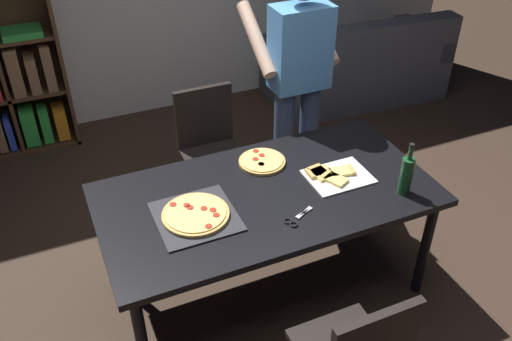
% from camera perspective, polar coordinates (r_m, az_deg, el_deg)
% --- Properties ---
extents(ground_plane, '(12.00, 12.00, 0.00)m').
position_cam_1_polar(ground_plane, '(3.55, 0.99, -11.90)').
color(ground_plane, '#38281E').
extents(dining_table, '(1.87, 0.97, 0.75)m').
position_cam_1_polar(dining_table, '(3.09, 1.12, -3.24)').
color(dining_table, black).
rests_on(dining_table, ground_plane).
extents(chair_far_side, '(0.42, 0.42, 0.90)m').
position_cam_1_polar(chair_far_side, '(3.92, -4.83, 2.92)').
color(chair_far_side, black).
rests_on(chair_far_side, ground_plane).
extents(couch, '(1.75, 0.96, 0.85)m').
position_cam_1_polar(couch, '(5.59, 10.47, 10.37)').
color(couch, '#4C515B').
rests_on(couch, ground_plane).
extents(person_serving_pizza, '(0.55, 0.54, 1.75)m').
position_cam_1_polar(person_serving_pizza, '(3.71, 4.38, 9.50)').
color(person_serving_pizza, '#38476B').
rests_on(person_serving_pizza, ground_plane).
extents(pepperoni_pizza_on_tray, '(0.42, 0.42, 0.04)m').
position_cam_1_polar(pepperoni_pizza_on_tray, '(2.88, -6.31, -4.63)').
color(pepperoni_pizza_on_tray, '#2D2D33').
rests_on(pepperoni_pizza_on_tray, dining_table).
extents(pizza_slices_on_towel, '(0.36, 0.28, 0.03)m').
position_cam_1_polar(pizza_slices_on_towel, '(3.19, 8.04, -0.46)').
color(pizza_slices_on_towel, white).
rests_on(pizza_slices_on_towel, dining_table).
extents(wine_bottle, '(0.07, 0.07, 0.32)m').
position_cam_1_polar(wine_bottle, '(3.08, 15.40, -0.41)').
color(wine_bottle, '#194723').
rests_on(wine_bottle, dining_table).
extents(kitchen_scissors, '(0.20, 0.13, 0.01)m').
position_cam_1_polar(kitchen_scissors, '(2.86, 4.15, -5.06)').
color(kitchen_scissors, silver).
rests_on(kitchen_scissors, dining_table).
extents(second_pizza_plain, '(0.28, 0.28, 0.03)m').
position_cam_1_polar(second_pizza_plain, '(3.27, 0.64, 0.97)').
color(second_pizza_plain, tan).
rests_on(second_pizza_plain, dining_table).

